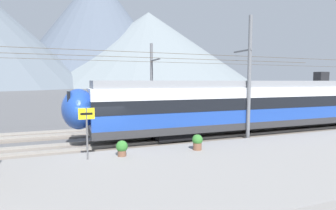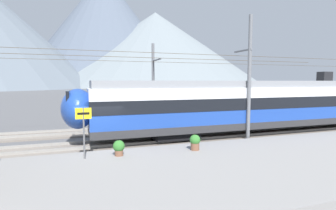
{
  "view_description": "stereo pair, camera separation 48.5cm",
  "coord_description": "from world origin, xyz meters",
  "px_view_note": "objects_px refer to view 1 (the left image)",
  "views": [
    {
      "loc": [
        -1.5,
        -14.43,
        3.8
      ],
      "look_at": [
        4.83,
        2.47,
        2.19
      ],
      "focal_mm": 28.29,
      "sensor_mm": 36.0,
      "label": 1
    },
    {
      "loc": [
        -1.04,
        -14.6,
        3.8
      ],
      "look_at": [
        4.83,
        2.47,
        2.19
      ],
      "focal_mm": 28.29,
      "sensor_mm": 36.0,
      "label": 2
    }
  ],
  "objects_px": {
    "train_near_platform": "(273,103)",
    "potted_plant_by_shelter": "(197,141)",
    "catenary_mast_mid": "(248,77)",
    "potted_plant_platform_edge": "(122,147)",
    "platform_sign": "(87,122)",
    "train_far_track": "(318,97)",
    "catenary_mast_far_side": "(152,82)"
  },
  "relations": [
    {
      "from": "train_far_track",
      "to": "catenary_mast_far_side",
      "type": "xyz_separation_m",
      "value": [
        -17.15,
        1.97,
        1.52
      ]
    },
    {
      "from": "train_near_platform",
      "to": "catenary_mast_far_side",
      "type": "bearing_deg",
      "value": 138.2
    },
    {
      "from": "catenary_mast_mid",
      "to": "potted_plant_by_shelter",
      "type": "bearing_deg",
      "value": -156.27
    },
    {
      "from": "potted_plant_platform_edge",
      "to": "potted_plant_by_shelter",
      "type": "distance_m",
      "value": 3.86
    },
    {
      "from": "train_near_platform",
      "to": "potted_plant_platform_edge",
      "type": "distance_m",
      "value": 12.28
    },
    {
      "from": "train_far_track",
      "to": "potted_plant_platform_edge",
      "type": "distance_m",
      "value": 23.03
    },
    {
      "from": "train_far_track",
      "to": "potted_plant_platform_edge",
      "type": "height_order",
      "value": "train_far_track"
    },
    {
      "from": "catenary_mast_mid",
      "to": "platform_sign",
      "type": "xyz_separation_m",
      "value": [
        -9.98,
        -1.78,
        -2.1
      ]
    },
    {
      "from": "platform_sign",
      "to": "catenary_mast_mid",
      "type": "bearing_deg",
      "value": 10.13
    },
    {
      "from": "platform_sign",
      "to": "train_far_track",
      "type": "bearing_deg",
      "value": 18.41
    },
    {
      "from": "train_near_platform",
      "to": "catenary_mast_far_side",
      "type": "height_order",
      "value": "catenary_mast_far_side"
    },
    {
      "from": "platform_sign",
      "to": "potted_plant_platform_edge",
      "type": "height_order",
      "value": "platform_sign"
    },
    {
      "from": "train_near_platform",
      "to": "potted_plant_by_shelter",
      "type": "xyz_separation_m",
      "value": [
        -7.91,
        -3.41,
        -1.49
      ]
    },
    {
      "from": "catenary_mast_far_side",
      "to": "catenary_mast_mid",
      "type": "bearing_deg",
      "value": -63.57
    },
    {
      "from": "catenary_mast_mid",
      "to": "catenary_mast_far_side",
      "type": "bearing_deg",
      "value": 116.43
    },
    {
      "from": "catenary_mast_far_side",
      "to": "potted_plant_platform_edge",
      "type": "xyz_separation_m",
      "value": [
        -4.49,
        -9.69,
        -3.04
      ]
    },
    {
      "from": "train_near_platform",
      "to": "potted_plant_by_shelter",
      "type": "height_order",
      "value": "train_near_platform"
    },
    {
      "from": "catenary_mast_mid",
      "to": "potted_plant_platform_edge",
      "type": "relative_size",
      "value": 62.57
    },
    {
      "from": "catenary_mast_mid",
      "to": "potted_plant_by_shelter",
      "type": "distance_m",
      "value": 6.02
    },
    {
      "from": "platform_sign",
      "to": "potted_plant_by_shelter",
      "type": "bearing_deg",
      "value": -2.4
    },
    {
      "from": "platform_sign",
      "to": "potted_plant_platform_edge",
      "type": "distance_m",
      "value": 2.02
    },
    {
      "from": "train_near_platform",
      "to": "train_far_track",
      "type": "relative_size",
      "value": 1.05
    },
    {
      "from": "train_near_platform",
      "to": "potted_plant_platform_edge",
      "type": "height_order",
      "value": "train_near_platform"
    },
    {
      "from": "train_far_track",
      "to": "train_near_platform",
      "type": "bearing_deg",
      "value": -155.33
    },
    {
      "from": "train_near_platform",
      "to": "catenary_mast_mid",
      "type": "distance_m",
      "value": 4.08
    },
    {
      "from": "catenary_mast_far_side",
      "to": "train_near_platform",
      "type": "bearing_deg",
      "value": -41.8
    },
    {
      "from": "train_near_platform",
      "to": "catenary_mast_mid",
      "type": "bearing_deg",
      "value": -157.23
    },
    {
      "from": "train_near_platform",
      "to": "catenary_mast_far_side",
      "type": "relative_size",
      "value": 0.62
    },
    {
      "from": "platform_sign",
      "to": "potted_plant_by_shelter",
      "type": "xyz_separation_m",
      "value": [
        5.41,
        -0.23,
        -1.26
      ]
    },
    {
      "from": "train_far_track",
      "to": "platform_sign",
      "type": "bearing_deg",
      "value": -161.59
    },
    {
      "from": "platform_sign",
      "to": "potted_plant_by_shelter",
      "type": "relative_size",
      "value": 2.91
    },
    {
      "from": "potted_plant_by_shelter",
      "to": "train_near_platform",
      "type": "bearing_deg",
      "value": 23.33
    }
  ]
}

